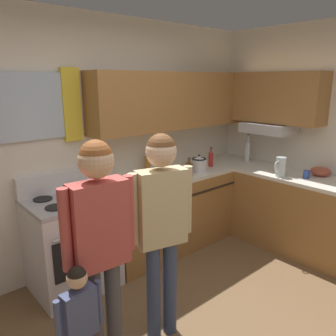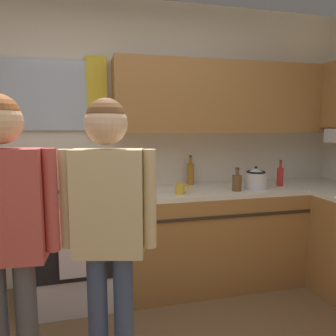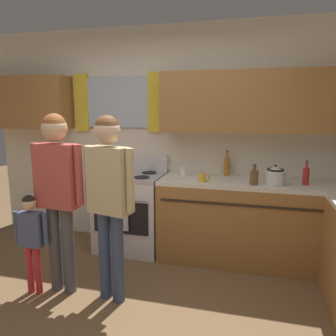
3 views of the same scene
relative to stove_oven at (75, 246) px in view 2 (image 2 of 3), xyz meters
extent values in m
cube|color=silver|center=(0.34, 0.36, 0.83)|extent=(4.60, 0.10, 2.60)
cube|color=silver|center=(-0.26, 0.29, 1.26)|extent=(0.78, 0.03, 0.59)
cube|color=yellow|center=(0.22, 0.28, 1.26)|extent=(0.18, 0.04, 0.69)
cube|color=#9E6B38|center=(1.50, 0.15, 1.26)|extent=(2.29, 0.32, 0.64)
cube|color=#9E6B38|center=(1.52, 0.00, -0.04)|extent=(2.25, 0.62, 0.86)
cube|color=silver|center=(1.52, 0.00, 0.41)|extent=(2.25, 0.62, 0.04)
cube|color=#2D2319|center=(1.52, -0.32, 0.25)|extent=(2.13, 0.01, 0.02)
cube|color=silver|center=(0.00, 0.00, -0.04)|extent=(0.75, 0.62, 0.86)
cube|color=black|center=(0.00, -0.32, 0.01)|extent=(0.63, 0.01, 0.36)
cylinder|color=#ADADB2|center=(0.00, -0.34, 0.23)|extent=(0.63, 0.02, 0.02)
cube|color=#ADADB2|center=(0.00, 0.00, 0.41)|extent=(0.75, 0.62, 0.04)
cube|color=silver|center=(0.00, 0.27, 0.53)|extent=(0.75, 0.08, 0.20)
cylinder|color=black|center=(-0.19, -0.14, 0.44)|extent=(0.17, 0.17, 0.01)
cylinder|color=black|center=(0.19, -0.14, 0.44)|extent=(0.17, 0.17, 0.01)
cylinder|color=black|center=(-0.19, 0.13, 0.44)|extent=(0.17, 0.17, 0.01)
cylinder|color=black|center=(0.19, 0.13, 0.44)|extent=(0.17, 0.17, 0.01)
cube|color=silver|center=(0.00, -0.35, 0.05)|extent=(0.20, 0.02, 0.34)
cylinder|color=brown|center=(1.39, -0.17, 0.50)|extent=(0.08, 0.08, 0.14)
cylinder|color=brown|center=(1.39, -0.17, 0.60)|extent=(0.03, 0.03, 0.05)
cylinder|color=#3F382D|center=(1.39, -0.17, 0.63)|extent=(0.04, 0.04, 0.02)
cylinder|color=red|center=(1.89, -0.05, 0.52)|extent=(0.06, 0.06, 0.17)
cylinder|color=red|center=(1.89, -0.05, 0.63)|extent=(0.02, 0.02, 0.06)
cylinder|color=#3F382D|center=(1.89, -0.05, 0.67)|extent=(0.03, 0.03, 0.02)
cylinder|color=#B27223|center=(1.08, 0.22, 0.53)|extent=(0.06, 0.06, 0.20)
cylinder|color=#B27223|center=(1.08, 0.22, 0.67)|extent=(0.02, 0.02, 0.07)
cylinder|color=#3F382D|center=(1.08, 0.22, 0.71)|extent=(0.03, 0.03, 0.02)
cylinder|color=gold|center=(0.87, -0.17, 0.48)|extent=(0.08, 0.08, 0.09)
torus|color=gold|center=(0.92, -0.17, 0.48)|extent=(0.06, 0.01, 0.06)
cylinder|color=white|center=(0.61, 0.09, 0.48)|extent=(0.08, 0.08, 0.09)
torus|color=white|center=(0.66, 0.09, 0.49)|extent=(0.07, 0.01, 0.07)
cylinder|color=silver|center=(1.59, -0.13, 0.50)|extent=(0.20, 0.20, 0.14)
cone|color=silver|center=(1.59, -0.13, 0.60)|extent=(0.18, 0.18, 0.05)
sphere|color=black|center=(1.59, -0.13, 0.63)|extent=(0.02, 0.02, 0.02)
cone|color=silver|center=(1.72, -0.13, 0.53)|extent=(0.09, 0.04, 0.07)
torus|color=black|center=(1.59, -0.13, 0.59)|extent=(0.17, 0.17, 0.02)
cylinder|color=#4C4C51|center=(-0.20, -1.05, -0.07)|extent=(0.11, 0.11, 0.80)
cube|color=#BF4C47|center=(-0.27, -1.04, 0.61)|extent=(0.37, 0.18, 0.56)
cylinder|color=#BF4C47|center=(-0.06, -1.06, 0.63)|extent=(0.07, 0.07, 0.52)
cylinder|color=#38476B|center=(0.29, -1.08, -0.07)|extent=(0.11, 0.11, 0.79)
cylinder|color=#38476B|center=(0.15, -1.04, -0.07)|extent=(0.11, 0.11, 0.79)
cube|color=#D1BC8C|center=(0.22, -1.06, 0.60)|extent=(0.39, 0.24, 0.56)
cylinder|color=#D1BC8C|center=(0.43, -1.11, 0.62)|extent=(0.07, 0.07, 0.51)
cylinder|color=#D1BC8C|center=(0.01, -1.01, 0.62)|extent=(0.07, 0.07, 0.51)
sphere|color=beige|center=(0.22, -1.06, 1.01)|extent=(0.22, 0.22, 0.22)
sphere|color=brown|center=(0.22, -1.06, 1.04)|extent=(0.20, 0.20, 0.20)
camera|label=1|loc=(-1.23, -2.79, 1.48)|focal=35.92mm
camera|label=2|loc=(0.13, -2.71, 1.00)|focal=34.48mm
camera|label=3|loc=(1.37, -3.51, 1.19)|focal=35.24mm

